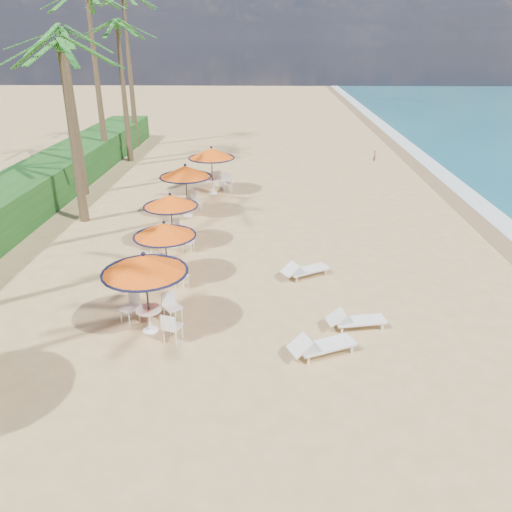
{
  "coord_description": "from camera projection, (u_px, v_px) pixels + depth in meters",
  "views": [
    {
      "loc": [
        -1.47,
        -12.03,
        7.94
      ],
      "look_at": [
        -1.95,
        3.24,
        1.2
      ],
      "focal_mm": 35.0,
      "sensor_mm": 36.0,
      "label": 1
    }
  ],
  "objects": [
    {
      "name": "station_2",
      "position": [
        171.0,
        208.0,
        19.91
      ],
      "size": [
        2.2,
        2.28,
        2.3
      ],
      "color": "black",
      "rests_on": "ground"
    },
    {
      "name": "palm_6",
      "position": [
        118.0,
        33.0,
        31.42
      ],
      "size": [
        5.0,
        5.0,
        8.91
      ],
      "color": "brown",
      "rests_on": "ground"
    },
    {
      "name": "palm_5",
      "position": [
        88.0,
        5.0,
        28.81
      ],
      "size": [
        5.0,
        5.0,
        10.46
      ],
      "color": "brown",
      "rests_on": "ground"
    },
    {
      "name": "palm_7",
      "position": [
        124.0,
        5.0,
        35.3
      ],
      "size": [
        5.0,
        5.0,
        10.92
      ],
      "color": "brown",
      "rests_on": "ground"
    },
    {
      "name": "station_4",
      "position": [
        213.0,
        159.0,
        26.82
      ],
      "size": [
        2.51,
        2.51,
        2.61
      ],
      "color": "black",
      "rests_on": "ground"
    },
    {
      "name": "wetsand_band",
      "position": [
        484.0,
        224.0,
        23.07
      ],
      "size": [
        1.4,
        140.0,
        0.02
      ],
      "primitive_type": "cube",
      "color": "olive",
      "rests_on": "ground"
    },
    {
      "name": "lounger_near",
      "position": [
        320.0,
        345.0,
        13.42
      ],
      "size": [
        1.97,
        1.32,
        0.68
      ],
      "rotation": [
        0.0,
        0.0,
        0.42
      ],
      "color": "white",
      "rests_on": "ground"
    },
    {
      "name": "ground",
      "position": [
        321.0,
        341.0,
        14.16
      ],
      "size": [
        160.0,
        160.0,
        0.0
      ],
      "primitive_type": "plane",
      "color": "tan",
      "rests_on": "ground"
    },
    {
      "name": "palm_3",
      "position": [
        61.0,
        57.0,
        20.56
      ],
      "size": [
        5.0,
        5.0,
        7.89
      ],
      "color": "brown",
      "rests_on": "ground"
    },
    {
      "name": "palm_4",
      "position": [
        64.0,
        44.0,
        24.37
      ],
      "size": [
        5.0,
        5.0,
        8.35
      ],
      "color": "brown",
      "rests_on": "ground"
    },
    {
      "name": "person",
      "position": [
        375.0,
        156.0,
        34.35
      ],
      "size": [
        0.2,
        0.3,
        0.83
      ],
      "primitive_type": "imported",
      "rotation": [
        0.0,
        0.0,
        1.58
      ],
      "color": "brown",
      "rests_on": "ground"
    },
    {
      "name": "lounger_mid",
      "position": [
        354.0,
        320.0,
        14.68
      ],
      "size": [
        1.82,
        0.87,
        0.63
      ],
      "rotation": [
        0.0,
        0.0,
        0.19
      ],
      "color": "white",
      "rests_on": "ground"
    },
    {
      "name": "foam_strip",
      "position": [
        504.0,
        224.0,
        23.04
      ],
      "size": [
        1.2,
        140.0,
        0.04
      ],
      "primitive_type": "cube",
      "color": "white",
      "rests_on": "ground"
    },
    {
      "name": "station_0",
      "position": [
        147.0,
        274.0,
        13.95
      ],
      "size": [
        2.43,
        2.43,
        2.54
      ],
      "color": "black",
      "rests_on": "ground"
    },
    {
      "name": "station_1",
      "position": [
        164.0,
        238.0,
        17.0
      ],
      "size": [
        2.16,
        2.16,
        2.26
      ],
      "color": "black",
      "rests_on": "ground"
    },
    {
      "name": "scrub_hedge",
      "position": [
        24.0,
        194.0,
        24.25
      ],
      "size": [
        3.0,
        40.0,
        1.8
      ],
      "primitive_type": "cube",
      "color": "#194716",
      "rests_on": "ground"
    },
    {
      "name": "station_3",
      "position": [
        186.0,
        178.0,
        23.35
      ],
      "size": [
        2.46,
        2.55,
        2.56
      ],
      "color": "black",
      "rests_on": "ground"
    },
    {
      "name": "lounger_far",
      "position": [
        304.0,
        270.0,
        17.82
      ],
      "size": [
        1.83,
        1.39,
        0.64
      ],
      "rotation": [
        0.0,
        0.0,
        0.53
      ],
      "color": "white",
      "rests_on": "ground"
    }
  ]
}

